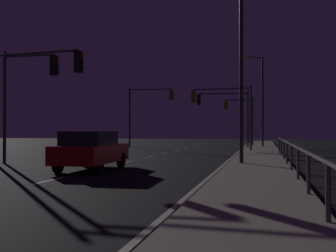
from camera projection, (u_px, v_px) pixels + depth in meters
ground_plane at (132, 161)px, 21.58m from camera, size 112.00×112.00×0.00m
sidewalk_right at (259, 162)px, 20.15m from camera, size 2.71×77.00×0.14m
lane_markings_center at (150, 157)px, 24.99m from camera, size 0.14×50.00×0.01m
lane_edge_line at (233, 157)px, 25.38m from camera, size 0.14×53.00×0.01m
car at (91, 150)px, 16.89m from camera, size 1.98×4.46×1.57m
traffic_light_near_right at (222, 104)px, 31.52m from camera, size 4.67×0.65×4.84m
traffic_light_overhead_east at (148, 105)px, 39.13m from camera, size 4.32×0.39×5.68m
traffic_light_mid_left at (240, 112)px, 42.44m from camera, size 2.99×0.58×4.82m
traffic_light_near_left at (27, 85)px, 20.09m from camera, size 2.97×0.34×5.45m
traffic_light_mid_right at (224, 107)px, 36.76m from camera, size 4.54×0.87×4.94m
traffic_light_far_center at (33, 81)px, 19.26m from camera, size 4.75×0.64×5.41m
street_lamp_across_street at (260, 93)px, 37.59m from camera, size 1.74×1.44×8.13m
street_lamp_median at (245, 53)px, 18.87m from camera, size 1.37×1.05×8.48m
barrier_fence at (294, 152)px, 13.98m from camera, size 0.09×26.98×0.98m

